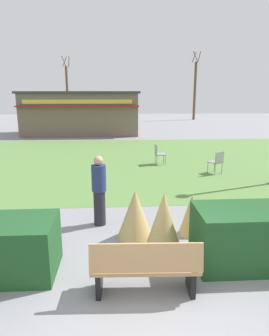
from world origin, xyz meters
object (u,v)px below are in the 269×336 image
(tree_right_bg, at_px, (195,90))
(park_bench, at_px, (146,267))
(tree_left_bg, at_px, (67,91))
(food_kiosk, at_px, (81,113))
(cafe_chair_west, at_px, (217,161))
(person_standing, at_px, (99,190))
(parked_car_west_slot, at_px, (59,118))
(cafe_chair_east, at_px, (158,152))

(tree_right_bg, bearing_deg, park_bench, -105.41)
(park_bench, xyz_separation_m, tree_left_bg, (-5.93, 32.46, 2.61))
(food_kiosk, distance_m, tree_right_bg, 16.02)
(cafe_chair_west, distance_m, person_standing, 6.16)
(tree_right_bg, bearing_deg, cafe_chair_west, -101.93)
(person_standing, xyz_separation_m, parked_car_west_slot, (-4.90, 22.36, -0.22))
(person_standing, height_order, parked_car_west_slot, person_standing)
(cafe_chair_east, xyz_separation_m, tree_right_bg, (6.94, 21.44, 2.73))
(cafe_chair_east, height_order, parked_car_west_slot, parked_car_west_slot)
(cafe_chair_east, distance_m, tree_right_bg, 22.70)
(park_bench, xyz_separation_m, cafe_chair_west, (3.45, 7.10, 0.05))
(cafe_chair_east, xyz_separation_m, tree_left_bg, (-7.34, 23.61, 2.56))
(food_kiosk, xyz_separation_m, person_standing, (2.13, -16.37, -0.71))
(person_standing, bearing_deg, parked_car_west_slot, 107.03)
(cafe_chair_east, distance_m, tree_left_bg, 24.86)
(parked_car_west_slot, bearing_deg, cafe_chair_west, -62.89)
(cafe_chair_west, bearing_deg, person_standing, -134.28)
(tree_right_bg, bearing_deg, cafe_chair_east, -107.94)
(parked_car_west_slot, bearing_deg, park_bench, -77.09)
(parked_car_west_slot, bearing_deg, cafe_chair_east, -66.20)
(cafe_chair_east, bearing_deg, food_kiosk, 113.20)
(parked_car_west_slot, bearing_deg, tree_left_bg, 91.43)
(food_kiosk, height_order, cafe_chair_west, food_kiosk)
(park_bench, xyz_separation_m, person_standing, (-0.84, 2.70, 0.38))
(park_bench, distance_m, cafe_chair_east, 8.96)
(park_bench, distance_m, cafe_chair_west, 7.89)
(food_kiosk, distance_m, cafe_chair_west, 13.63)
(cafe_chair_east, relative_size, person_standing, 0.53)
(park_bench, distance_m, tree_left_bg, 33.10)
(parked_car_west_slot, distance_m, tree_right_bg, 15.26)
(food_kiosk, distance_m, tree_left_bg, 13.79)
(cafe_chair_west, distance_m, tree_right_bg, 23.85)
(person_standing, bearing_deg, cafe_chair_east, 74.56)
(park_bench, bearing_deg, tree_left_bg, 100.35)
(food_kiosk, distance_m, cafe_chair_east, 11.17)
(food_kiosk, bearing_deg, parked_car_west_slot, 114.82)
(cafe_chair_west, xyz_separation_m, parked_car_west_slot, (-9.19, 17.96, 0.12))
(park_bench, distance_m, parked_car_west_slot, 25.71)
(person_standing, distance_m, parked_car_west_slot, 22.89)
(cafe_chair_west, distance_m, parked_car_west_slot, 20.18)
(food_kiosk, height_order, person_standing, food_kiosk)
(cafe_chair_west, height_order, tree_left_bg, tree_left_bg)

